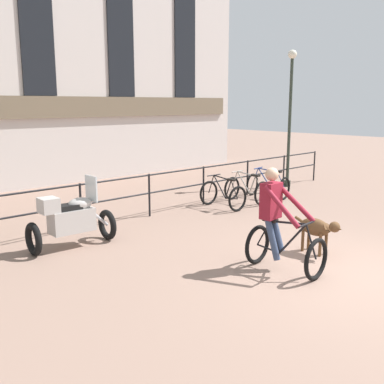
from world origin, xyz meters
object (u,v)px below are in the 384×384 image
object	(u,v)px
parked_bicycle_mid_left	(247,190)
parked_bicycle_mid_right	(268,185)
dog	(318,228)
street_lamp	(290,112)
parked_bicycle_near_lamp	(223,195)
cyclist_with_bike	(279,225)
parked_motorcycle	(71,219)

from	to	relation	value
parked_bicycle_mid_left	parked_bicycle_mid_right	xyz separation A→B (m)	(0.99, 0.00, 0.00)
dog	street_lamp	world-z (taller)	street_lamp
street_lamp	parked_bicycle_near_lamp	bearing A→B (deg)	-170.62
dog	street_lamp	bearing A→B (deg)	44.18
parked_bicycle_mid_right	parked_bicycle_mid_left	bearing A→B (deg)	-8.77
parked_bicycle_mid_right	street_lamp	xyz separation A→B (m)	(1.92, 0.64, 2.10)
parked_bicycle_near_lamp	street_lamp	xyz separation A→B (m)	(3.89, 0.64, 2.10)
cyclist_with_bike	parked_motorcycle	world-z (taller)	cyclist_with_bike
parked_motorcycle	parked_bicycle_near_lamp	bearing A→B (deg)	-83.63
cyclist_with_bike	dog	xyz separation A→B (m)	(1.18, -0.02, -0.28)
street_lamp	parked_bicycle_mid_left	bearing A→B (deg)	-167.53
parked_motorcycle	parked_bicycle_mid_right	world-z (taller)	parked_motorcycle
parked_bicycle_near_lamp	parked_bicycle_mid_right	world-z (taller)	same
parked_bicycle_near_lamp	cyclist_with_bike	bearing A→B (deg)	55.59
parked_bicycle_mid_left	dog	bearing A→B (deg)	54.75
cyclist_with_bike	parked_bicycle_mid_right	size ratio (longest dim) A/B	1.42
cyclist_with_bike	street_lamp	bearing A→B (deg)	30.11
parked_bicycle_mid_left	parked_bicycle_mid_right	distance (m)	0.99
cyclist_with_bike	parked_motorcycle	distance (m)	3.92
parked_motorcycle	parked_bicycle_mid_left	xyz separation A→B (m)	(5.51, 0.21, -0.20)
dog	parked_bicycle_mid_left	distance (m)	4.41
parked_motorcycle	parked_bicycle_mid_right	size ratio (longest dim) A/B	1.39
street_lamp	parked_bicycle_mid_right	bearing A→B (deg)	-161.49
parked_bicycle_near_lamp	street_lamp	size ratio (longest dim) A/B	0.26
cyclist_with_bike	street_lamp	distance (m)	8.00
parked_motorcycle	street_lamp	xyz separation A→B (m)	(8.42, 0.86, 1.90)
dog	street_lamp	xyz separation A→B (m)	(5.35, 4.31, 1.97)
parked_motorcycle	parked_bicycle_mid_right	xyz separation A→B (m)	(6.50, 0.21, -0.20)
parked_motorcycle	parked_bicycle_near_lamp	xyz separation A→B (m)	(4.53, 0.21, -0.20)
parked_motorcycle	dog	bearing A→B (deg)	-134.72
parked_motorcycle	parked_bicycle_near_lamp	world-z (taller)	parked_motorcycle
cyclist_with_bike	parked_bicycle_mid_left	bearing A→B (deg)	41.95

